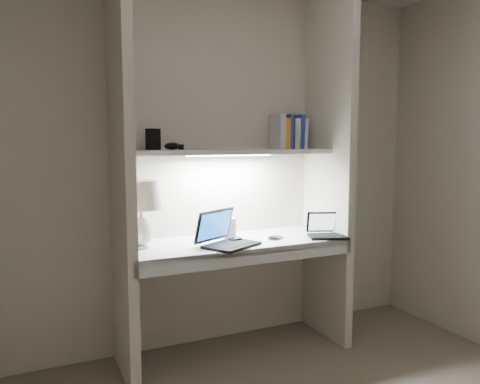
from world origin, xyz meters
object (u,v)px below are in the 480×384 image
table_lamp (141,203)px  laptop_main (225,237)px  laptop_netbook (327,231)px  book_row (289,133)px  speaker (228,228)px

table_lamp → laptop_main: 0.56m
laptop_netbook → book_row: 0.76m
laptop_main → laptop_netbook: size_ratio=1.33×
speaker → laptop_netbook: bearing=-32.9°
table_lamp → speaker: table_lamp is taller
table_lamp → speaker: size_ratio=3.19×
laptop_main → speaker: (0.11, 0.23, 0.01)m
laptop_netbook → speaker: laptop_netbook is taller
laptop_main → speaker: 0.25m
table_lamp → laptop_netbook: 1.27m
laptop_main → laptop_netbook: bearing=-31.6°
laptop_netbook → book_row: (-0.11, 0.34, 0.67)m
laptop_main → book_row: bearing=-3.0°
laptop_main → book_row: (0.63, 0.30, 0.66)m
laptop_main → book_row: size_ratio=1.72×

